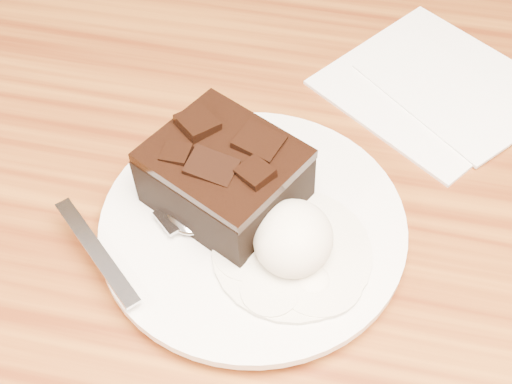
% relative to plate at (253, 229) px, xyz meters
% --- Properties ---
extents(plate, '(0.22, 0.22, 0.02)m').
position_rel_plate_xyz_m(plate, '(0.00, 0.00, 0.00)').
color(plate, white).
rests_on(plate, dining_table).
extents(brownie, '(0.13, 0.12, 0.05)m').
position_rel_plate_xyz_m(brownie, '(-0.02, 0.02, 0.03)').
color(brownie, black).
rests_on(brownie, plate).
extents(ice_cream_scoop, '(0.05, 0.06, 0.05)m').
position_rel_plate_xyz_m(ice_cream_scoop, '(0.03, -0.02, 0.03)').
color(ice_cream_scoop, white).
rests_on(ice_cream_scoop, plate).
extents(melt_puddle, '(0.11, 0.11, 0.00)m').
position_rel_plate_xyz_m(melt_puddle, '(0.03, -0.02, 0.01)').
color(melt_puddle, silver).
rests_on(melt_puddle, plate).
extents(spoon, '(0.14, 0.13, 0.01)m').
position_rel_plate_xyz_m(spoon, '(-0.05, -0.01, 0.01)').
color(spoon, silver).
rests_on(spoon, plate).
extents(napkin, '(0.22, 0.22, 0.01)m').
position_rel_plate_xyz_m(napkin, '(0.12, 0.19, -0.01)').
color(napkin, white).
rests_on(napkin, dining_table).
extents(crumb_a, '(0.01, 0.01, 0.00)m').
position_rel_plate_xyz_m(crumb_a, '(-0.03, -0.00, 0.01)').
color(crumb_a, black).
rests_on(crumb_a, plate).
extents(crumb_b, '(0.01, 0.01, 0.00)m').
position_rel_plate_xyz_m(crumb_b, '(0.01, -0.02, 0.01)').
color(crumb_b, black).
rests_on(crumb_b, plate).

